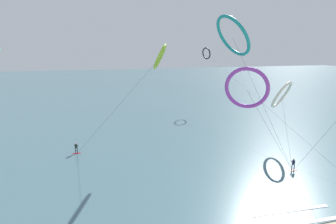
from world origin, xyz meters
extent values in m
cube|color=#476B75|center=(0.00, 106.26, 0.04)|extent=(400.00, 200.00, 0.08)
ellipsoid|color=#EA7260|center=(15.95, 16.91, 0.11)|extent=(1.40, 0.40, 0.06)
cylinder|color=#191E38|center=(15.87, 17.02, 0.54)|extent=(0.12, 0.12, 0.80)
cylinder|color=#191E38|center=(16.03, 16.80, 0.54)|extent=(0.12, 0.12, 0.80)
cube|color=#191E38|center=(15.95, 16.91, 1.25)|extent=(0.35, 0.38, 0.62)
sphere|color=tan|center=(15.95, 16.91, 1.67)|extent=(0.22, 0.22, 0.22)
cylinder|color=#191E38|center=(15.83, 17.21, 1.30)|extent=(0.46, 0.36, 0.39)
cylinder|color=#191E38|center=(16.08, 16.85, 1.30)|extent=(0.46, 0.36, 0.39)
ellipsoid|color=red|center=(-11.91, 31.13, 0.11)|extent=(1.40, 0.40, 0.06)
cylinder|color=#1E2823|center=(-12.04, 31.17, 0.54)|extent=(0.12, 0.12, 0.80)
cylinder|color=#1E2823|center=(-11.77, 31.10, 0.54)|extent=(0.12, 0.12, 0.80)
cube|color=#1E2823|center=(-11.91, 31.13, 1.25)|extent=(0.36, 0.28, 0.62)
sphere|color=tan|center=(-11.91, 31.13, 1.67)|extent=(0.22, 0.22, 0.22)
cylinder|color=#1E2823|center=(-12.12, 31.31, 1.30)|extent=(0.22, 0.51, 0.39)
cylinder|color=#1E2823|center=(-11.69, 31.19, 1.30)|extent=(0.22, 0.51, 0.39)
cylinder|color=#3F3F3F|center=(15.25, 12.88, 5.04)|extent=(1.44, 8.09, 10.10)
torus|color=purple|center=(5.37, 11.86, 12.17)|extent=(4.30, 3.74, 4.27)
cylinder|color=#3F3F3F|center=(10.66, 14.39, 5.99)|extent=(10.60, 5.08, 12.00)
torus|color=teal|center=(6.55, 17.48, 17.31)|extent=(3.68, 5.57, 4.64)
cylinder|color=#3F3F3F|center=(11.25, 17.19, 8.56)|extent=(9.42, 0.60, 17.14)
torus|color=silver|center=(20.95, 27.12, 8.47)|extent=(5.80, 5.27, 4.74)
cylinder|color=#3F3F3F|center=(18.45, 22.02, 4.13)|extent=(5.02, 10.24, 8.28)
torus|color=#8CC62D|center=(1.27, 30.46, 14.66)|extent=(3.47, 4.68, 3.94)
cylinder|color=#3F3F3F|center=(-5.32, 30.80, 7.24)|extent=(13.19, 0.69, 14.50)
torus|color=black|center=(21.39, 60.27, 14.46)|extent=(1.82, 3.30, 3.21)
cylinder|color=#3F3F3F|center=(20.38, 34.34, 7.15)|extent=(2.04, 51.85, 14.32)
cube|color=white|center=(10.99, 6.64, 0.06)|extent=(9.66, 0.76, 0.12)
cube|color=white|center=(9.36, 8.77, 0.06)|extent=(8.46, 0.77, 0.12)
camera|label=1|loc=(-9.38, -12.90, 16.03)|focal=30.76mm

